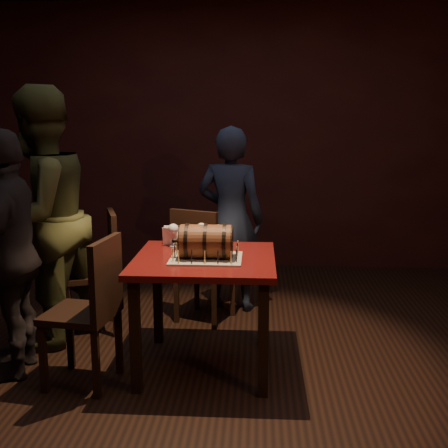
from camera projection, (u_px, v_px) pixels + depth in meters
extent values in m
plane|color=black|center=(212.00, 363.00, 3.79)|extent=(5.00, 5.00, 0.00)
cube|color=black|center=(231.00, 138.00, 5.96)|extent=(5.00, 0.04, 2.80)
cube|color=black|center=(101.00, 251.00, 1.07)|extent=(5.00, 0.04, 2.80)
cube|color=#4C0C0D|center=(205.00, 260.00, 3.61)|extent=(0.90, 0.90, 0.04)
cube|color=black|center=(135.00, 337.00, 3.33)|extent=(0.06, 0.06, 0.71)
cube|color=black|center=(263.00, 340.00, 3.28)|extent=(0.06, 0.06, 0.71)
cube|color=black|center=(158.00, 296.00, 4.07)|extent=(0.06, 0.06, 0.71)
cube|color=black|center=(263.00, 298.00, 4.03)|extent=(0.06, 0.06, 0.71)
cube|color=#A09681|center=(206.00, 259.00, 3.54)|extent=(0.45, 0.35, 0.01)
cylinder|color=brown|center=(206.00, 241.00, 3.52)|extent=(0.32, 0.21, 0.21)
cylinder|color=black|center=(187.00, 241.00, 3.53)|extent=(0.02, 0.23, 0.23)
cylinder|color=black|center=(206.00, 241.00, 3.52)|extent=(0.02, 0.23, 0.23)
cylinder|color=black|center=(225.00, 242.00, 3.51)|extent=(0.02, 0.23, 0.23)
cylinder|color=black|center=(180.00, 241.00, 3.53)|extent=(0.01, 0.20, 0.20)
cylinder|color=black|center=(232.00, 242.00, 3.51)|extent=(0.01, 0.20, 0.20)
cylinder|color=black|center=(177.00, 241.00, 3.53)|extent=(0.04, 0.02, 0.02)
sphere|color=black|center=(174.00, 241.00, 3.53)|extent=(0.03, 0.03, 0.03)
cylinder|color=#FCE996|center=(178.00, 257.00, 3.40)|extent=(0.01, 0.01, 0.08)
cylinder|color=black|center=(178.00, 250.00, 3.39)|extent=(0.00, 0.00, 0.01)
cylinder|color=black|center=(192.00, 257.00, 3.40)|extent=(0.01, 0.01, 0.08)
cylinder|color=black|center=(191.00, 250.00, 3.39)|extent=(0.00, 0.00, 0.01)
cylinder|color=#FCE996|center=(205.00, 257.00, 3.39)|extent=(0.01, 0.01, 0.08)
cylinder|color=black|center=(205.00, 250.00, 3.38)|extent=(0.00, 0.00, 0.01)
cylinder|color=black|center=(218.00, 257.00, 3.39)|extent=(0.01, 0.01, 0.08)
cylinder|color=black|center=(218.00, 250.00, 3.38)|extent=(0.00, 0.00, 0.01)
cylinder|color=#FCE996|center=(231.00, 258.00, 3.38)|extent=(0.01, 0.01, 0.08)
cylinder|color=black|center=(231.00, 250.00, 3.37)|extent=(0.00, 0.00, 0.01)
cylinder|color=black|center=(236.00, 256.00, 3.43)|extent=(0.01, 0.01, 0.08)
cylinder|color=black|center=(236.00, 249.00, 3.42)|extent=(0.00, 0.00, 0.01)
cylinder|color=#FCE996|center=(237.00, 252.00, 3.51)|extent=(0.01, 0.01, 0.08)
cylinder|color=black|center=(237.00, 245.00, 3.50)|extent=(0.00, 0.00, 0.01)
cylinder|color=black|center=(237.00, 249.00, 3.59)|extent=(0.01, 0.01, 0.08)
cylinder|color=black|center=(237.00, 243.00, 3.58)|extent=(0.00, 0.00, 0.01)
cylinder|color=#FCE996|center=(238.00, 247.00, 3.66)|extent=(0.01, 0.01, 0.08)
cylinder|color=black|center=(238.00, 240.00, 3.66)|extent=(0.00, 0.00, 0.01)
cylinder|color=black|center=(226.00, 246.00, 3.67)|extent=(0.01, 0.01, 0.08)
cylinder|color=black|center=(226.00, 240.00, 3.66)|extent=(0.00, 0.00, 0.01)
cylinder|color=#FCE996|center=(213.00, 246.00, 3.67)|extent=(0.01, 0.01, 0.08)
cylinder|color=black|center=(213.00, 239.00, 3.67)|extent=(0.00, 0.00, 0.01)
cylinder|color=black|center=(201.00, 246.00, 3.68)|extent=(0.01, 0.01, 0.08)
cylinder|color=black|center=(201.00, 239.00, 3.67)|extent=(0.00, 0.00, 0.01)
cylinder|color=#FCE996|center=(189.00, 246.00, 3.68)|extent=(0.01, 0.01, 0.08)
cylinder|color=black|center=(189.00, 239.00, 3.68)|extent=(0.00, 0.00, 0.01)
cylinder|color=black|center=(178.00, 246.00, 3.68)|extent=(0.01, 0.01, 0.08)
cylinder|color=black|center=(178.00, 239.00, 3.67)|extent=(0.00, 0.00, 0.01)
cylinder|color=#FCE996|center=(177.00, 249.00, 3.60)|extent=(0.01, 0.01, 0.08)
cylinder|color=black|center=(177.00, 242.00, 3.59)|extent=(0.00, 0.00, 0.01)
cylinder|color=black|center=(175.00, 252.00, 3.52)|extent=(0.01, 0.01, 0.08)
cylinder|color=black|center=(175.00, 245.00, 3.51)|extent=(0.00, 0.00, 0.01)
cylinder|color=#FCE996|center=(173.00, 255.00, 3.44)|extent=(0.01, 0.01, 0.08)
cylinder|color=black|center=(173.00, 248.00, 3.43)|extent=(0.00, 0.00, 0.01)
cylinder|color=silver|center=(174.00, 246.00, 3.89)|extent=(0.06, 0.06, 0.01)
cylinder|color=silver|center=(173.00, 239.00, 3.88)|extent=(0.01, 0.01, 0.09)
sphere|color=silver|center=(173.00, 229.00, 3.87)|extent=(0.07, 0.07, 0.07)
sphere|color=#591114|center=(173.00, 230.00, 3.87)|extent=(0.05, 0.05, 0.05)
cylinder|color=silver|center=(202.00, 245.00, 3.92)|extent=(0.06, 0.06, 0.01)
cylinder|color=silver|center=(202.00, 239.00, 3.91)|extent=(0.01, 0.01, 0.09)
sphere|color=silver|center=(202.00, 228.00, 3.89)|extent=(0.07, 0.07, 0.07)
cylinder|color=silver|center=(218.00, 247.00, 3.86)|extent=(0.06, 0.06, 0.01)
cylinder|color=silver|center=(218.00, 240.00, 3.85)|extent=(0.01, 0.01, 0.09)
sphere|color=silver|center=(218.00, 230.00, 3.84)|extent=(0.07, 0.07, 0.07)
sphere|color=#BF594C|center=(218.00, 231.00, 3.84)|extent=(0.05, 0.05, 0.05)
cylinder|color=silver|center=(185.00, 238.00, 3.81)|extent=(0.07, 0.07, 0.15)
cylinder|color=#9E5414|center=(185.00, 240.00, 3.81)|extent=(0.06, 0.06, 0.11)
cylinder|color=white|center=(185.00, 231.00, 3.80)|extent=(0.06, 0.06, 0.02)
cube|color=black|center=(205.00, 266.00, 4.52)|extent=(0.52, 0.52, 0.04)
cube|color=black|center=(233.00, 291.00, 4.64)|extent=(0.04, 0.04, 0.43)
cube|color=black|center=(197.00, 285.00, 4.79)|extent=(0.04, 0.04, 0.43)
cube|color=black|center=(214.00, 303.00, 4.35)|extent=(0.04, 0.04, 0.43)
cube|color=black|center=(176.00, 297.00, 4.49)|extent=(0.04, 0.04, 0.43)
cube|color=black|center=(194.00, 240.00, 4.32)|extent=(0.38, 0.19, 0.46)
cube|color=black|center=(90.00, 275.00, 4.27)|extent=(0.51, 0.51, 0.04)
cube|color=black|center=(68.00, 299.00, 4.43)|extent=(0.04, 0.04, 0.43)
cube|color=black|center=(69.00, 314.00, 4.11)|extent=(0.04, 0.04, 0.43)
cube|color=black|center=(112.00, 295.00, 4.52)|extent=(0.04, 0.04, 0.43)
cube|color=black|center=(116.00, 309.00, 4.20)|extent=(0.04, 0.04, 0.43)
cube|color=black|center=(113.00, 241.00, 4.27)|extent=(0.17, 0.39, 0.46)
cube|color=black|center=(81.00, 314.00, 3.44)|extent=(0.46, 0.46, 0.04)
cube|color=black|center=(70.00, 337.00, 3.68)|extent=(0.04, 0.04, 0.43)
cube|color=black|center=(43.00, 359.00, 3.35)|extent=(0.04, 0.04, 0.43)
cube|color=black|center=(119.00, 341.00, 3.61)|extent=(0.04, 0.04, 0.43)
cube|color=black|center=(96.00, 364.00, 3.28)|extent=(0.04, 0.04, 0.43)
cube|color=black|center=(106.00, 276.00, 3.35)|extent=(0.10, 0.40, 0.46)
imported|color=#1B2337|center=(231.00, 219.00, 4.73)|extent=(0.64, 0.49, 1.56)
imported|color=#3C3E1F|center=(40.00, 218.00, 3.97)|extent=(1.01, 1.11, 1.85)
imported|color=black|center=(10.00, 254.00, 3.53)|extent=(0.48, 0.96, 1.57)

